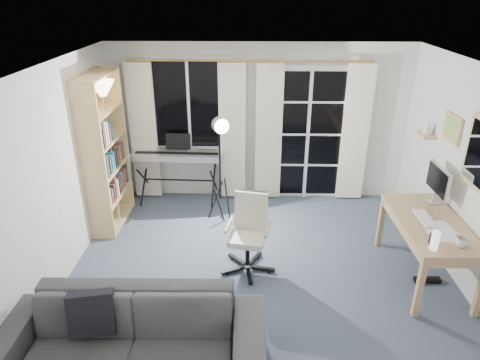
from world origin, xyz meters
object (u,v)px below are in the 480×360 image
desk (430,228)px  mug (462,241)px  torchiere_lamp (105,112)px  studio_light (220,138)px  monitor (438,181)px  keyboard_piano (178,156)px  office_chair (250,225)px  sofa (128,330)px  bookshelf (102,157)px

desk → mug: mug is taller
torchiere_lamp → studio_light: size_ratio=1.28×
torchiere_lamp → monitor: size_ratio=3.80×
keyboard_piano → desk: 3.61m
torchiere_lamp → office_chair: torchiere_lamp is taller
keyboard_piano → mug: (3.20, -2.33, 0.04)m
keyboard_piano → monitor: size_ratio=2.64×
torchiere_lamp → monitor: bearing=-9.9°
studio_light → desk: bearing=-50.5°
mug → sofa: sofa is taller
bookshelf → torchiere_lamp: 0.64m
mug → sofa: size_ratio=0.05×
torchiere_lamp → office_chair: size_ratio=2.18×
keyboard_piano → bookshelf: bearing=-142.0°
torchiere_lamp → sofa: (0.84, -2.57, -1.19)m
torchiere_lamp → bookshelf: bearing=171.0°
bookshelf → torchiere_lamp: bearing=-8.1°
torchiere_lamp → desk: size_ratio=1.45×
desk → sofa: 3.35m
monitor → mug: monitor is taller
bookshelf → mug: bearing=-21.4°
bookshelf → studio_light: 1.63m
office_chair → mug: 2.23m
studio_light → mug: (2.50, -1.73, -0.47)m
keyboard_piano → studio_light: size_ratio=0.89×
office_chair → mug: size_ratio=7.65×
studio_light → mug: bearing=-58.1°
desk → monitor: (0.20, 0.45, 0.37)m
office_chair → desk: bearing=5.4°
office_chair → desk: office_chair is taller
monitor → mug: bearing=-96.8°
torchiere_lamp → sofa: 2.95m
mug → sofa: 3.28m
keyboard_piano → torchiere_lamp: bearing=-136.7°
office_chair → bookshelf: bearing=164.8°
torchiere_lamp → sofa: bearing=-71.9°
monitor → sofa: bearing=-151.1°
keyboard_piano → monitor: 3.59m
torchiere_lamp → mug: bearing=-22.7°
keyboard_piano → mug: keyboard_piano is taller
torchiere_lamp → keyboard_piano: bearing=41.1°
bookshelf → office_chair: size_ratio=2.28×
desk → monitor: size_ratio=2.61×
office_chair → desk: (2.01, -0.20, 0.10)m
studio_light → mug: studio_light is taller
keyboard_piano → office_chair: bearing=-54.0°
keyboard_piano → sofa: size_ratio=0.61×
bookshelf → studio_light: size_ratio=1.34×
torchiere_lamp → monitor: (4.07, -0.71, -0.61)m
bookshelf → desk: size_ratio=1.52×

